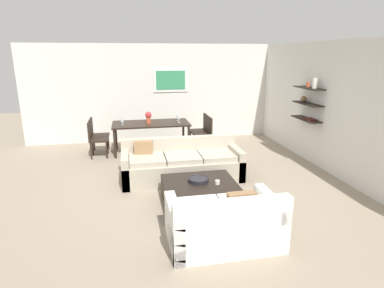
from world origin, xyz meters
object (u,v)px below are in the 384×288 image
at_px(loveseat_white, 224,223).
at_px(dining_table, 151,125).
at_px(dining_chair_right_far, 202,128).
at_px(sofa_beige, 181,165).
at_px(decorative_bowl, 198,180).
at_px(wine_glass_left_near, 122,120).
at_px(centerpiece_vase, 148,117).
at_px(wine_glass_right_far, 178,116).
at_px(candle_jar, 217,182).
at_px(dining_chair_left_near, 95,137).
at_px(coffee_table, 200,193).
at_px(wine_glass_left_far, 122,119).
at_px(wine_glass_right_near, 179,118).
at_px(dining_chair_right_near, 205,132).
at_px(dining_chair_left_far, 96,133).

bearing_deg(loveseat_white, dining_table, 98.09).
bearing_deg(dining_chair_right_far, sofa_beige, -112.60).
xyz_separation_m(loveseat_white, decorative_bowl, (-0.08, 1.24, 0.12)).
height_order(wine_glass_left_near, centerpiece_vase, centerpiece_vase).
bearing_deg(loveseat_white, wine_glass_left_near, 107.24).
bearing_deg(wine_glass_right_far, loveseat_white, -91.02).
distance_m(dining_table, centerpiece_vase, 0.25).
relative_size(sofa_beige, loveseat_white, 1.62).
distance_m(dining_table, wine_glass_right_far, 0.74).
distance_m(sofa_beige, candle_jar, 1.36).
height_order(dining_chair_left_near, wine_glass_right_far, wine_glass_right_far).
height_order(loveseat_white, coffee_table, loveseat_white).
height_order(sofa_beige, wine_glass_left_far, wine_glass_left_far).
relative_size(wine_glass_left_near, centerpiece_vase, 0.54).
distance_m(dining_chair_right_far, wine_glass_left_near, 2.12).
xyz_separation_m(dining_chair_right_far, wine_glass_left_far, (-2.07, -0.09, 0.36)).
bearing_deg(wine_glass_right_far, wine_glass_left_far, 180.00).
bearing_deg(wine_glass_right_near, dining_chair_right_near, -8.00).
distance_m(candle_jar, dining_chair_left_near, 3.79).
bearing_deg(candle_jar, dining_chair_left_near, 125.24).
xyz_separation_m(sofa_beige, decorative_bowl, (0.10, -1.14, 0.13)).
bearing_deg(wine_glass_left_near, centerpiece_vase, 6.52).
bearing_deg(wine_glass_right_far, coffee_table, -92.46).
height_order(candle_jar, dining_chair_right_near, dining_chair_right_near).
bearing_deg(dining_chair_right_far, dining_chair_right_near, -90.00).
distance_m(loveseat_white, dining_chair_left_far, 5.00).
relative_size(sofa_beige, dining_chair_left_far, 2.68).
bearing_deg(decorative_bowl, candle_jar, -29.91).
relative_size(candle_jar, dining_chair_left_far, 0.09).
relative_size(dining_chair_left_far, wine_glass_right_far, 5.23).
distance_m(dining_chair_left_near, centerpiece_vase, 1.38).
height_order(coffee_table, dining_table, dining_table).
bearing_deg(centerpiece_vase, wine_glass_right_near, -5.51).
bearing_deg(candle_jar, wine_glass_right_far, 92.04).
height_order(loveseat_white, centerpiece_vase, centerpiece_vase).
height_order(loveseat_white, dining_chair_right_near, dining_chair_right_near).
distance_m(loveseat_white, dining_chair_right_far, 4.65).
relative_size(wine_glass_left_near, wine_glass_left_far, 0.95).
distance_m(dining_chair_left_far, wine_glass_left_near, 0.82).
height_order(dining_table, centerpiece_vase, centerpiece_vase).
bearing_deg(decorative_bowl, wine_glass_right_far, 87.19).
height_order(candle_jar, wine_glass_left_far, wine_glass_left_far).
xyz_separation_m(candle_jar, dining_chair_right_near, (0.54, 3.10, 0.09)).
distance_m(sofa_beige, decorative_bowl, 1.15).
bearing_deg(wine_glass_left_far, sofa_beige, -61.48).
xyz_separation_m(dining_chair_left_far, centerpiece_vase, (1.30, -0.25, 0.42)).
distance_m(decorative_bowl, wine_glass_right_near, 3.07).
bearing_deg(candle_jar, wine_glass_left_near, 115.57).
xyz_separation_m(coffee_table, dining_chair_right_far, (0.80, 3.39, 0.31)).
relative_size(coffee_table, centerpiece_vase, 4.12).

